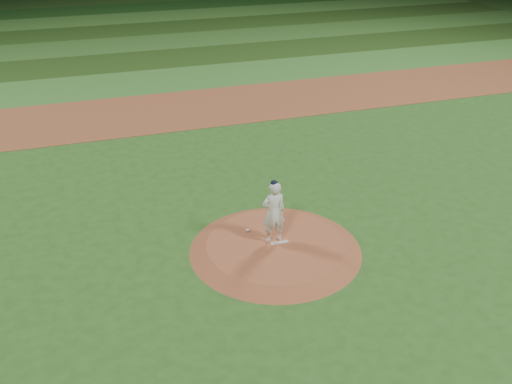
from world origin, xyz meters
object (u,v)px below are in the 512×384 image
Objects in this scene: pitchers_mound at (275,247)px; rosin_bag at (248,230)px; pitcher_on_mound at (274,212)px; pitching_rubber at (279,243)px.

rosin_bag reaches higher than pitchers_mound.
pitching_rubber is at bearing -52.36° from pitcher_on_mound.
pitchers_mound is at bearing 175.11° from pitching_rubber.
pitching_rubber is 1.25m from rosin_bag.
pitching_rubber is 0.27× the size of pitcher_on_mound.
rosin_bag is at bearing 126.41° from pitcher_on_mound.
rosin_bag is at bearing 121.91° from pitchers_mound.
pitcher_on_mound is (-0.14, 0.19, 1.05)m from pitching_rubber.
pitcher_on_mound reaches higher than rosin_bag.
pitching_rubber reaches higher than pitchers_mound.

